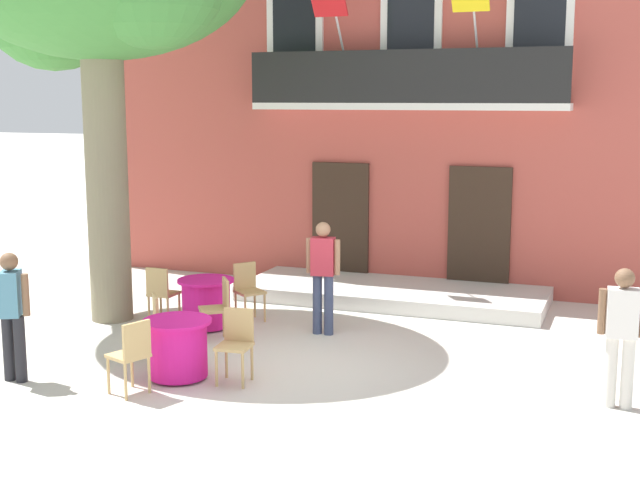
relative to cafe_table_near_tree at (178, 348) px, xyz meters
The scene contains 14 objects.
ground_plane 1.61m from the cafe_table_near_tree, 36.26° to the left, with size 120.00×120.00×0.00m, color beige.
building_facade 8.71m from the cafe_table_near_tree, 79.91° to the left, with size 13.00×5.09×7.50m.
entrance_step_platform 5.15m from the cafe_table_near_tree, 74.12° to the left, with size 5.24×1.96×0.25m, color silver.
cafe_table_near_tree is the anchor object (origin of this frame).
cafe_chair_near_tree_0 0.77m from the cafe_table_near_tree, 133.56° to the left, with size 0.56×0.56×0.91m.
cafe_chair_near_tree_1 0.77m from the cafe_table_near_tree, 104.96° to the right, with size 0.52×0.52×0.91m.
cafe_chair_near_tree_2 0.77m from the cafe_table_near_tree, 11.69° to the left, with size 0.44×0.44×0.91m.
cafe_table_middle 2.38m from the cafe_table_near_tree, 109.58° to the left, with size 0.86×0.86×0.76m.
cafe_chair_middle_0 2.91m from the cafe_table_near_tree, 97.86° to the left, with size 0.56×0.56×0.91m.
cafe_chair_middle_1 2.68m from the cafe_table_near_tree, 125.37° to the left, with size 0.41×0.41×0.91m.
cafe_chair_middle_2 1.72m from the cafe_table_near_tree, 99.79° to the left, with size 0.56×0.56×0.91m.
pedestrian_near_entrance 2.79m from the cafe_table_near_tree, 68.46° to the left, with size 0.53×0.27×1.69m.
pedestrian_mid_plaza 5.30m from the cafe_table_near_tree, ahead, with size 0.53×0.25×1.62m.
pedestrian_by_tree 2.08m from the cafe_table_near_tree, 156.57° to the right, with size 0.53×0.40×1.63m.
Camera 1 is at (4.01, -9.89, 3.49)m, focal length 47.59 mm.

